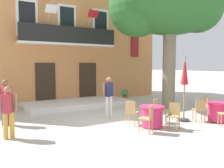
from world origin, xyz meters
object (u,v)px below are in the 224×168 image
object	(u,v)px
cafe_chair_middle_2	(174,114)
cafe_chair_middle_3	(158,109)
cafe_table_near_tree	(218,112)
cafe_chair_middle_0	(131,111)
cafe_table_middle	(152,116)
ground_planter_left	(15,103)
pedestrian_mid_plaza	(8,109)
cafe_chair_middle_1	(148,117)
cafe_chair_near_tree_1	(209,105)
cafe_umbrella	(185,79)
cafe_chair_near_tree_2	(200,109)
pedestrian_near_entrance	(6,100)
plane_tree	(168,4)
pedestrian_by_tree	(109,95)
ground_planter_right	(125,94)

from	to	relation	value
cafe_chair_middle_2	cafe_chair_middle_3	bearing A→B (deg)	78.52
cafe_table_near_tree	cafe_chair_middle_0	size ratio (longest dim) A/B	0.95
cafe_table_middle	ground_planter_left	distance (m)	6.74
cafe_table_middle	pedestrian_mid_plaza	distance (m)	4.74
cafe_chair_middle_1	cafe_chair_middle_3	distance (m)	1.50
pedestrian_mid_plaza	cafe_chair_middle_1	bearing A→B (deg)	-24.15
cafe_table_near_tree	cafe_chair_middle_3	xyz separation A→B (m)	(-2.10, 1.14, 0.14)
cafe_chair_near_tree_1	cafe_umbrella	xyz separation A→B (m)	(-1.40, 0.12, 1.14)
cafe_chair_near_tree_2	cafe_chair_middle_1	world-z (taller)	same
cafe_chair_middle_2	pedestrian_mid_plaza	world-z (taller)	pedestrian_mid_plaza
cafe_table_near_tree	cafe_umbrella	bearing A→B (deg)	143.08
ground_planter_left	pedestrian_near_entrance	size ratio (longest dim) A/B	0.40
ground_planter_left	cafe_table_middle	bearing A→B (deg)	-58.44
plane_tree	ground_planter_left	world-z (taller)	plane_tree
cafe_umbrella	pedestrian_mid_plaza	xyz separation A→B (m)	(-6.22, 1.26, -0.77)
cafe_chair_middle_0	ground_planter_left	world-z (taller)	cafe_chair_middle_0
cafe_chair_near_tree_2	pedestrian_by_tree	distance (m)	3.61
cafe_chair_middle_2	ground_planter_right	xyz separation A→B (m)	(2.32, 6.12, -0.12)
pedestrian_near_entrance	cafe_table_near_tree	bearing A→B (deg)	-28.44
cafe_table_near_tree	pedestrian_mid_plaza	size ratio (longest dim) A/B	0.54
cafe_table_near_tree	cafe_chair_middle_1	bearing A→B (deg)	175.12
cafe_chair_middle_2	cafe_chair_near_tree_1	bearing A→B (deg)	11.31
cafe_table_middle	cafe_chair_middle_0	world-z (taller)	cafe_chair_middle_0
cafe_chair_middle_0	ground_planter_right	bearing A→B (deg)	56.68
ground_planter_right	pedestrian_by_tree	bearing A→B (deg)	-133.67
cafe_chair_near_tree_1	ground_planter_right	xyz separation A→B (m)	(-0.33, 5.59, -0.12)
ground_planter_right	cafe_chair_near_tree_2	bearing A→B (deg)	-96.69
cafe_chair_middle_1	pedestrian_by_tree	world-z (taller)	pedestrian_by_tree
pedestrian_mid_plaza	cafe_table_middle	bearing A→B (deg)	-16.00
cafe_chair_near_tree_2	cafe_chair_near_tree_1	bearing A→B (deg)	17.83
cafe_table_middle	cafe_chair_middle_3	size ratio (longest dim) A/B	0.95
cafe_chair_near_tree_1	ground_planter_left	xyz separation A→B (m)	(-6.62, 5.82, -0.16)
cafe_chair_middle_1	cafe_chair_middle_2	world-z (taller)	same
cafe_chair_middle_0	pedestrian_mid_plaza	world-z (taller)	pedestrian_mid_plaza
cafe_chair_middle_3	cafe_chair_near_tree_1	bearing A→B (deg)	-11.00
cafe_chair_near_tree_2	cafe_chair_middle_3	size ratio (longest dim) A/B	1.00
cafe_chair_middle_2	pedestrian_near_entrance	world-z (taller)	pedestrian_near_entrance
ground_planter_left	pedestrian_by_tree	bearing A→B (deg)	-50.93
cafe_chair_near_tree_1	cafe_table_middle	size ratio (longest dim) A/B	1.05
cafe_chair_middle_0	pedestrian_near_entrance	size ratio (longest dim) A/B	0.54
cafe_table_near_tree	pedestrian_mid_plaza	distance (m)	7.57
cafe_table_middle	cafe_chair_middle_3	world-z (taller)	cafe_chair_middle_3
cafe_table_near_tree	ground_planter_left	xyz separation A→B (m)	(-6.27, 6.49, -0.02)
cafe_table_near_tree	cafe_table_middle	world-z (taller)	same
cafe_chair_near_tree_2	cafe_chair_middle_3	bearing A→B (deg)	150.53
cafe_umbrella	pedestrian_near_entrance	world-z (taller)	cafe_umbrella
cafe_chair_middle_2	pedestrian_by_tree	xyz separation A→B (m)	(-0.97, 2.67, 0.44)
cafe_table_near_tree	cafe_chair_middle_3	bearing A→B (deg)	151.38
cafe_chair_near_tree_1	pedestrian_near_entrance	world-z (taller)	pedestrian_near_entrance
plane_tree	cafe_chair_middle_2	world-z (taller)	plane_tree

